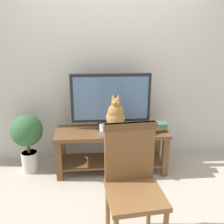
{
  "coord_description": "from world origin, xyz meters",
  "views": [
    {
      "loc": [
        -0.21,
        -2.34,
        1.7
      ],
      "look_at": [
        0.0,
        0.43,
        0.79
      ],
      "focal_mm": 39.92,
      "sensor_mm": 36.0,
      "label": 1
    }
  ],
  "objects_px": {
    "cat": "(116,115)",
    "potted_plant": "(27,136)",
    "tv_stand": "(112,143)",
    "wooden_chair": "(132,178)",
    "media_box": "(115,130)",
    "tv": "(111,100)",
    "book_stack": "(157,127)"
  },
  "relations": [
    {
      "from": "wooden_chair",
      "to": "book_stack",
      "type": "relative_size",
      "value": 4.1
    },
    {
      "from": "tv",
      "to": "cat",
      "type": "distance_m",
      "value": 0.24
    },
    {
      "from": "wooden_chair",
      "to": "cat",
      "type": "bearing_deg",
      "value": 92.41
    },
    {
      "from": "book_stack",
      "to": "tv_stand",
      "type": "bearing_deg",
      "value": 174.24
    },
    {
      "from": "cat",
      "to": "media_box",
      "type": "bearing_deg",
      "value": 95.78
    },
    {
      "from": "book_stack",
      "to": "potted_plant",
      "type": "xyz_separation_m",
      "value": [
        -1.58,
        0.11,
        -0.11
      ]
    },
    {
      "from": "tv",
      "to": "potted_plant",
      "type": "distance_m",
      "value": 1.12
    },
    {
      "from": "book_stack",
      "to": "potted_plant",
      "type": "relative_size",
      "value": 0.33
    },
    {
      "from": "tv_stand",
      "to": "tv",
      "type": "height_order",
      "value": "tv"
    },
    {
      "from": "tv",
      "to": "potted_plant",
      "type": "relative_size",
      "value": 1.31
    },
    {
      "from": "cat",
      "to": "wooden_chair",
      "type": "xyz_separation_m",
      "value": [
        0.04,
        -1.01,
        -0.19
      ]
    },
    {
      "from": "wooden_chair",
      "to": "potted_plant",
      "type": "distance_m",
      "value": 1.62
    },
    {
      "from": "tv_stand",
      "to": "book_stack",
      "type": "distance_m",
      "value": 0.59
    },
    {
      "from": "potted_plant",
      "to": "book_stack",
      "type": "bearing_deg",
      "value": -3.9
    },
    {
      "from": "media_box",
      "to": "cat",
      "type": "height_order",
      "value": "cat"
    },
    {
      "from": "tv_stand",
      "to": "cat",
      "type": "xyz_separation_m",
      "value": [
        0.04,
        -0.1,
        0.4
      ]
    },
    {
      "from": "media_box",
      "to": "cat",
      "type": "distance_m",
      "value": 0.19
    },
    {
      "from": "tv_stand",
      "to": "wooden_chair",
      "type": "distance_m",
      "value": 1.14
    },
    {
      "from": "cat",
      "to": "tv_stand",
      "type": "bearing_deg",
      "value": 110.85
    },
    {
      "from": "tv_stand",
      "to": "wooden_chair",
      "type": "bearing_deg",
      "value": -85.81
    },
    {
      "from": "media_box",
      "to": "cat",
      "type": "xyz_separation_m",
      "value": [
        0.0,
        -0.01,
        0.19
      ]
    },
    {
      "from": "wooden_chair",
      "to": "potted_plant",
      "type": "xyz_separation_m",
      "value": [
        -1.11,
        1.17,
        -0.1
      ]
    },
    {
      "from": "tv",
      "to": "book_stack",
      "type": "relative_size",
      "value": 3.94
    },
    {
      "from": "media_box",
      "to": "cat",
      "type": "relative_size",
      "value": 0.92
    },
    {
      "from": "tv_stand",
      "to": "tv",
      "type": "relative_size",
      "value": 1.41
    },
    {
      "from": "tv",
      "to": "media_box",
      "type": "relative_size",
      "value": 2.57
    },
    {
      "from": "tv_stand",
      "to": "cat",
      "type": "distance_m",
      "value": 0.41
    },
    {
      "from": "potted_plant",
      "to": "media_box",
      "type": "bearing_deg",
      "value": -7.64
    },
    {
      "from": "tv",
      "to": "book_stack",
      "type": "height_order",
      "value": "tv"
    },
    {
      "from": "cat",
      "to": "potted_plant",
      "type": "height_order",
      "value": "cat"
    },
    {
      "from": "tv",
      "to": "cat",
      "type": "height_order",
      "value": "tv"
    },
    {
      "from": "media_box",
      "to": "potted_plant",
      "type": "height_order",
      "value": "potted_plant"
    }
  ]
}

